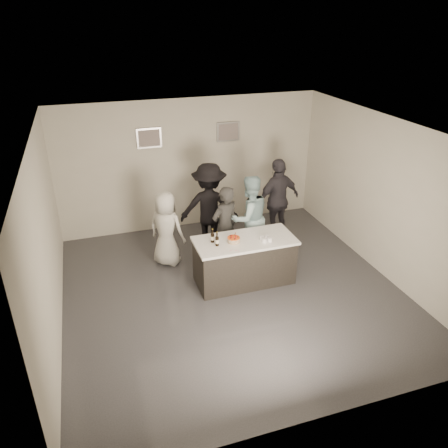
% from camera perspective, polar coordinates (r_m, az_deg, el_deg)
% --- Properties ---
extents(floor, '(6.00, 6.00, 0.00)m').
position_cam_1_polar(floor, '(8.19, 1.09, -8.73)').
color(floor, '#3D3D42').
rests_on(floor, ground).
extents(ceiling, '(6.00, 6.00, 0.00)m').
position_cam_1_polar(ceiling, '(6.92, 1.31, 12.10)').
color(ceiling, white).
extents(wall_back, '(6.00, 0.04, 3.00)m').
position_cam_1_polar(wall_back, '(10.11, -4.42, 7.75)').
color(wall_back, beige).
rests_on(wall_back, ground).
extents(wall_front, '(6.00, 0.04, 3.00)m').
position_cam_1_polar(wall_front, '(5.12, 12.51, -13.04)').
color(wall_front, beige).
rests_on(wall_front, ground).
extents(wall_left, '(0.04, 6.00, 3.00)m').
position_cam_1_polar(wall_left, '(7.13, -22.25, -2.44)').
color(wall_left, beige).
rests_on(wall_left, ground).
extents(wall_right, '(0.04, 6.00, 3.00)m').
position_cam_1_polar(wall_right, '(8.80, 20.01, 3.34)').
color(wall_right, beige).
rests_on(wall_right, ground).
extents(picture_left, '(0.54, 0.04, 0.44)m').
position_cam_1_polar(picture_left, '(9.72, -9.76, 11.01)').
color(picture_left, '#B2B2B7').
rests_on(picture_left, wall_back).
extents(picture_right, '(0.54, 0.04, 0.44)m').
position_cam_1_polar(picture_right, '(10.13, 0.54, 11.98)').
color(picture_right, '#B2B2B7').
rests_on(picture_right, wall_back).
extents(bar_counter, '(1.86, 0.86, 0.90)m').
position_cam_1_polar(bar_counter, '(8.23, 2.67, -4.79)').
color(bar_counter, white).
rests_on(bar_counter, ground).
extents(cake, '(0.23, 0.23, 0.08)m').
position_cam_1_polar(cake, '(7.91, 1.27, -2.11)').
color(cake, '#FF601A').
rests_on(cake, bar_counter).
extents(beer_bottle_a, '(0.07, 0.07, 0.26)m').
position_cam_1_polar(beer_bottle_a, '(7.86, -1.52, -1.54)').
color(beer_bottle_a, black).
rests_on(beer_bottle_a, bar_counter).
extents(beer_bottle_b, '(0.07, 0.07, 0.26)m').
position_cam_1_polar(beer_bottle_b, '(7.74, -0.92, -1.98)').
color(beer_bottle_b, black).
rests_on(beer_bottle_b, bar_counter).
extents(tumbler_cluster, '(0.19, 0.19, 0.08)m').
position_cam_1_polar(tumbler_cluster, '(7.99, 5.47, -1.90)').
color(tumbler_cluster, orange).
rests_on(tumbler_cluster, bar_counter).
extents(candles, '(0.24, 0.08, 0.01)m').
position_cam_1_polar(candles, '(7.64, 1.76, -3.50)').
color(candles, pink).
rests_on(candles, bar_counter).
extents(person_main_black, '(0.72, 0.60, 1.69)m').
position_cam_1_polar(person_main_black, '(8.59, 0.12, -0.37)').
color(person_main_black, '#262626').
rests_on(person_main_black, ground).
extents(person_main_blue, '(0.98, 0.82, 1.79)m').
position_cam_1_polar(person_main_blue, '(8.87, 3.30, 0.83)').
color(person_main_blue, '#96BDC5').
rests_on(person_main_blue, ground).
extents(person_guest_left, '(0.89, 0.87, 1.55)m').
position_cam_1_polar(person_guest_left, '(8.74, -7.54, -0.64)').
color(person_guest_left, silver).
rests_on(person_guest_left, ground).
extents(person_guest_right, '(1.18, 0.71, 1.87)m').
position_cam_1_polar(person_guest_right, '(9.66, 7.06, 3.15)').
color(person_guest_right, '#34313A').
rests_on(person_guest_right, ground).
extents(person_guest_back, '(1.41, 1.10, 1.93)m').
position_cam_1_polar(person_guest_back, '(9.15, -1.92, 2.17)').
color(person_guest_back, black).
rests_on(person_guest_back, ground).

